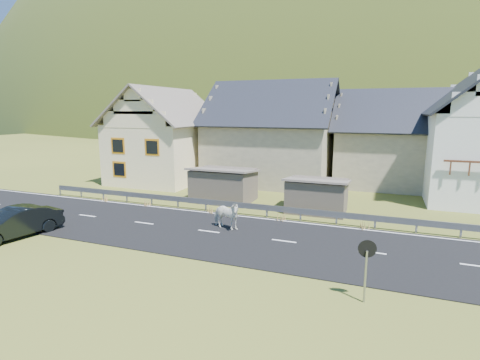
% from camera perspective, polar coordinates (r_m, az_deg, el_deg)
% --- Properties ---
extents(ground, '(160.00, 160.00, 0.00)m').
position_cam_1_polar(ground, '(19.63, -4.77, -7.92)').
color(ground, '#454C1D').
rests_on(ground, ground).
extents(road, '(60.00, 7.00, 0.04)m').
position_cam_1_polar(road, '(19.62, -4.77, -7.87)').
color(road, black).
rests_on(road, ground).
extents(lane_markings, '(60.00, 6.60, 0.01)m').
position_cam_1_polar(lane_markings, '(19.61, -4.77, -7.80)').
color(lane_markings, silver).
rests_on(lane_markings, road).
extents(guardrail, '(28.10, 0.09, 0.75)m').
position_cam_1_polar(guardrail, '(22.69, -0.72, -3.82)').
color(guardrail, '#93969B').
rests_on(guardrail, ground).
extents(shed_left, '(4.30, 3.30, 2.40)m').
position_cam_1_polar(shed_left, '(25.86, -2.50, -0.80)').
color(shed_left, brown).
rests_on(shed_left, ground).
extents(shed_right, '(3.80, 2.90, 2.20)m').
position_cam_1_polar(shed_right, '(23.59, 11.63, -2.39)').
color(shed_right, brown).
rests_on(shed_right, ground).
extents(house_cream, '(7.80, 9.80, 8.30)m').
position_cam_1_polar(house_cream, '(34.03, -11.28, 7.32)').
color(house_cream, '#FDE4B6').
rests_on(house_cream, ground).
extents(house_stone_a, '(10.80, 9.80, 8.90)m').
position_cam_1_polar(house_stone_a, '(33.04, 5.05, 7.86)').
color(house_stone_a, tan).
rests_on(house_stone_a, ground).
extents(house_stone_b, '(9.80, 8.80, 8.10)m').
position_cam_1_polar(house_stone_b, '(33.76, 22.66, 6.47)').
color(house_stone_b, tan).
rests_on(house_stone_b, ground).
extents(mountain, '(440.00, 280.00, 260.00)m').
position_cam_1_polar(mountain, '(198.46, 20.11, 2.48)').
color(mountain, '#263913').
rests_on(mountain, ground).
extents(conifer_patch, '(76.00, 50.00, 28.00)m').
position_cam_1_polar(conifer_patch, '(141.58, -5.40, 10.58)').
color(conifer_patch, black).
rests_on(conifer_patch, ground).
extents(horse, '(1.16, 1.91, 1.50)m').
position_cam_1_polar(horse, '(19.76, -2.17, -5.35)').
color(horse, silver).
rests_on(horse, road).
extents(car, '(2.38, 4.67, 1.47)m').
position_cam_1_polar(car, '(21.70, -31.19, -5.63)').
color(car, black).
rests_on(car, ground).
extents(traffic_mirror, '(0.59, 0.22, 2.13)m').
position_cam_1_polar(traffic_mirror, '(13.02, 18.75, -11.03)').
color(traffic_mirror, '#93969B').
rests_on(traffic_mirror, ground).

